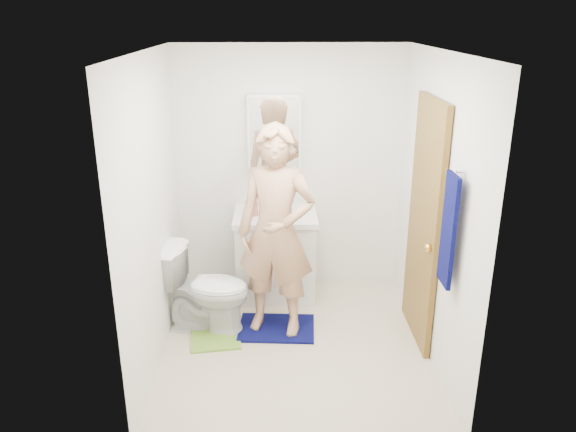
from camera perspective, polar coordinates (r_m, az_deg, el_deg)
The scene contains 22 objects.
floor at distance 4.90m, azimuth 0.65°, elevation -12.97°, with size 2.20×2.40×0.02m, color beige.
ceiling at distance 4.12m, azimuth 0.79°, elevation 16.57°, with size 2.20×2.40×0.02m, color white.
wall_back at distance 5.52m, azimuth 0.19°, elevation 4.69°, with size 2.20×0.02×2.40m, color white.
wall_front at distance 3.25m, azimuth 1.60°, elevation -6.64°, with size 2.20×0.02×2.40m, color white.
wall_left at distance 4.46m, azimuth -13.69°, elevation 0.34°, with size 0.02×2.40×2.40m, color white.
wall_right at distance 4.54m, azimuth 14.84°, elevation 0.61°, with size 0.02×2.40×2.40m, color white.
vanity_cabinet at distance 5.51m, azimuth -1.28°, elevation -4.20°, with size 0.75×0.55×0.80m, color white.
countertop at distance 5.35m, azimuth -1.31°, elevation -0.04°, with size 0.79×0.59×0.05m, color white.
sink_basin at distance 5.34m, azimuth -1.32°, elevation 0.11°, with size 0.40×0.40×0.03m, color white.
faucet at distance 5.49m, azimuth -1.34°, elevation 1.44°, with size 0.03×0.03×0.12m, color silver.
medicine_cabinet at distance 5.35m, azimuth -1.40°, elevation 8.61°, with size 0.50×0.12×0.70m, color white.
mirror_panel at distance 5.29m, azimuth -1.40°, elevation 8.48°, with size 0.46×0.01×0.66m, color white.
door at distance 4.73m, azimuth 13.64°, elevation -0.79°, with size 0.05×0.80×2.05m, color brown.
door_knob at distance 4.46m, azimuth 14.10°, elevation -3.15°, with size 0.07×0.07×0.07m, color gold.
towel at distance 3.99m, azimuth 16.00°, elevation -1.43°, with size 0.03×0.24×0.80m, color #070A47.
towel_hook at distance 3.88m, azimuth 17.15°, elevation 4.37°, with size 0.02×0.02×0.06m, color silver.
toilet at distance 4.98m, azimuth -8.35°, elevation -7.31°, with size 0.43×0.76×0.78m, color white.
bath_mat at distance 5.09m, azimuth -1.16°, elevation -11.30°, with size 0.66×0.47×0.02m, color #070A47.
green_rug at distance 4.97m, azimuth -7.37°, elevation -12.33°, with size 0.42×0.35×0.02m, color #73A838.
soap_dispenser at distance 5.28m, azimuth -3.70°, elevation 1.13°, with size 0.09×0.10×0.21m, color #C25A63.
toothbrush_cup at distance 5.44m, azimuth -0.26°, elevation 1.10°, with size 0.11×0.11×0.09m, color #6F3E89.
man at distance 4.67m, azimuth -1.21°, elevation -1.68°, with size 0.66×0.43×1.82m, color tan.
Camera 1 is at (-0.18, -4.11, 2.66)m, focal length 35.00 mm.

